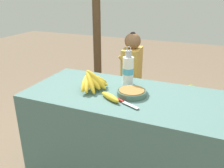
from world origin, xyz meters
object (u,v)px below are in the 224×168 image
(wooden_bench, at_px, (152,92))
(banana_bunch_green, at_px, (193,89))
(serving_bowl, at_px, (132,92))
(loose_banana_front, at_px, (110,97))
(knife, at_px, (125,102))
(support_post_near, at_px, (96,11))
(banana_bunch_ripe, at_px, (92,80))
(water_bottle, at_px, (128,70))
(seated_vendor, at_px, (128,69))

(wooden_bench, height_order, banana_bunch_green, banana_bunch_green)
(serving_bowl, xyz_separation_m, wooden_bench, (-0.10, 1.18, -0.49))
(loose_banana_front, xyz_separation_m, knife, (0.12, -0.02, -0.01))
(banana_bunch_green, relative_size, support_post_near, 0.11)
(banana_bunch_ripe, bearing_deg, serving_bowl, 0.12)
(serving_bowl, distance_m, loose_banana_front, 0.18)
(banana_bunch_ripe, relative_size, loose_banana_front, 1.81)
(water_bottle, distance_m, wooden_bench, 1.14)
(support_post_near, bearing_deg, water_bottle, -55.05)
(water_bottle, bearing_deg, serving_bowl, -63.53)
(banana_bunch_ripe, xyz_separation_m, seated_vendor, (-0.09, 1.14, -0.26))
(banana_bunch_ripe, distance_m, seated_vendor, 1.17)
(knife, bearing_deg, wooden_bench, 119.31)
(water_bottle, height_order, knife, water_bottle)
(water_bottle, height_order, loose_banana_front, water_bottle)
(banana_bunch_ripe, bearing_deg, knife, -24.80)
(wooden_bench, relative_size, seated_vendor, 1.50)
(serving_bowl, relative_size, knife, 1.17)
(wooden_bench, distance_m, support_post_near, 1.38)
(wooden_bench, bearing_deg, support_post_near, 157.54)
(banana_bunch_ripe, xyz_separation_m, serving_bowl, (0.32, 0.00, -0.05))
(knife, height_order, support_post_near, support_post_near)
(wooden_bench, bearing_deg, water_bottle, -89.81)
(seated_vendor, xyz_separation_m, banana_bunch_green, (0.78, 0.03, -0.16))
(knife, bearing_deg, loose_banana_front, -163.73)
(banana_bunch_green, bearing_deg, wooden_bench, 179.81)
(banana_bunch_green, xyz_separation_m, support_post_near, (-1.43, 0.40, 0.79))
(water_bottle, xyz_separation_m, loose_banana_front, (-0.02, -0.33, -0.10))
(banana_bunch_ripe, relative_size, seated_vendor, 0.33)
(loose_banana_front, height_order, support_post_near, support_post_near)
(water_bottle, height_order, support_post_near, support_post_near)
(serving_bowl, relative_size, banana_bunch_green, 0.80)
(water_bottle, distance_m, knife, 0.38)
(seated_vendor, bearing_deg, banana_bunch_green, 177.20)
(water_bottle, relative_size, loose_banana_front, 1.66)
(loose_banana_front, height_order, seated_vendor, seated_vendor)
(knife, height_order, seated_vendor, seated_vendor)
(seated_vendor, relative_size, support_post_near, 0.43)
(wooden_bench, relative_size, support_post_near, 0.64)
(serving_bowl, height_order, wooden_bench, serving_bowl)
(wooden_bench, xyz_separation_m, banana_bunch_green, (0.47, -0.00, 0.12))
(water_bottle, bearing_deg, loose_banana_front, -92.77)
(serving_bowl, xyz_separation_m, seated_vendor, (-0.42, 1.14, -0.21))
(banana_bunch_ripe, relative_size, support_post_near, 0.14)
(knife, height_order, wooden_bench, knife)
(wooden_bench, bearing_deg, knife, -85.57)
(loose_banana_front, relative_size, wooden_bench, 0.12)
(banana_bunch_ripe, xyz_separation_m, wooden_bench, (0.22, 1.18, -0.54))
(seated_vendor, bearing_deg, wooden_bench, -178.73)
(banana_bunch_green, bearing_deg, loose_banana_front, -110.34)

